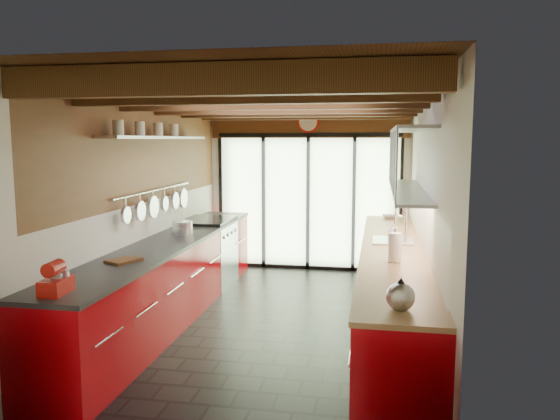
% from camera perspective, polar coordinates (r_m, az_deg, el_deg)
% --- Properties ---
extents(ground, '(5.50, 5.50, 0.00)m').
position_cam_1_polar(ground, '(6.33, -0.33, -11.76)').
color(ground, black).
rests_on(ground, ground).
extents(room_shell, '(5.50, 5.50, 5.50)m').
position_cam_1_polar(room_shell, '(6.00, -0.34, 3.33)').
color(room_shell, silver).
rests_on(room_shell, ground).
extents(ceiling_beams, '(3.14, 5.06, 4.90)m').
position_cam_1_polar(ceiling_beams, '(6.37, 0.29, 10.85)').
color(ceiling_beams, '#593316').
rests_on(ceiling_beams, ground).
extents(glass_door, '(2.95, 0.10, 2.90)m').
position_cam_1_polar(glass_door, '(8.66, 2.97, 4.61)').
color(glass_door, '#C6EAAD').
rests_on(glass_door, ground).
extents(left_counter, '(0.68, 5.00, 0.92)m').
position_cam_1_polar(left_counter, '(6.55, -11.45, -7.06)').
color(left_counter, '#A7040C').
rests_on(left_counter, ground).
extents(range_stove, '(0.66, 0.90, 0.97)m').
position_cam_1_polar(range_stove, '(7.87, -7.54, -4.46)').
color(range_stove, silver).
rests_on(range_stove, ground).
extents(right_counter, '(0.68, 5.00, 0.92)m').
position_cam_1_polar(right_counter, '(6.10, 11.63, -8.13)').
color(right_counter, '#A7040C').
rests_on(right_counter, ground).
extents(sink_assembly, '(0.45, 0.52, 0.43)m').
position_cam_1_polar(sink_assembly, '(6.38, 11.79, -2.85)').
color(sink_assembly, silver).
rests_on(sink_assembly, right_counter).
extents(upper_cabinets_right, '(0.34, 3.00, 3.00)m').
position_cam_1_polar(upper_cabinets_right, '(6.19, 13.35, 5.08)').
color(upper_cabinets_right, silver).
rests_on(upper_cabinets_right, ground).
extents(left_wall_fixtures, '(0.28, 2.60, 0.96)m').
position_cam_1_polar(left_wall_fixtures, '(6.66, -12.51, 4.84)').
color(left_wall_fixtures, silver).
rests_on(left_wall_fixtures, ground).
extents(stand_mixer, '(0.19, 0.30, 0.26)m').
position_cam_1_polar(stand_mixer, '(4.47, -22.33, -6.83)').
color(stand_mixer, '#B3150E').
rests_on(stand_mixer, left_counter).
extents(pot_large, '(0.31, 0.31, 0.15)m').
position_cam_1_polar(pot_large, '(6.85, -10.14, -1.81)').
color(pot_large, silver).
rests_on(pot_large, left_counter).
extents(pot_small, '(0.28, 0.28, 0.09)m').
position_cam_1_polar(pot_small, '(6.83, -10.20, -2.13)').
color(pot_small, silver).
rests_on(pot_small, left_counter).
extents(cutting_board, '(0.32, 0.36, 0.03)m').
position_cam_1_polar(cutting_board, '(5.42, -16.01, -5.09)').
color(cutting_board, brown).
rests_on(cutting_board, left_counter).
extents(kettle, '(0.25, 0.27, 0.23)m').
position_cam_1_polar(kettle, '(3.86, 12.48, -8.65)').
color(kettle, silver).
rests_on(kettle, right_counter).
extents(paper_towel, '(0.16, 0.16, 0.33)m').
position_cam_1_polar(paper_towel, '(5.29, 11.91, -3.87)').
color(paper_towel, white).
rests_on(paper_towel, right_counter).
extents(soap_bottle, '(0.10, 0.10, 0.18)m').
position_cam_1_polar(soap_bottle, '(6.52, 11.62, -2.20)').
color(soap_bottle, silver).
rests_on(soap_bottle, right_counter).
extents(bowl, '(0.24, 0.24, 0.05)m').
position_cam_1_polar(bowl, '(8.21, 11.35, -0.69)').
color(bowl, silver).
rests_on(bowl, right_counter).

